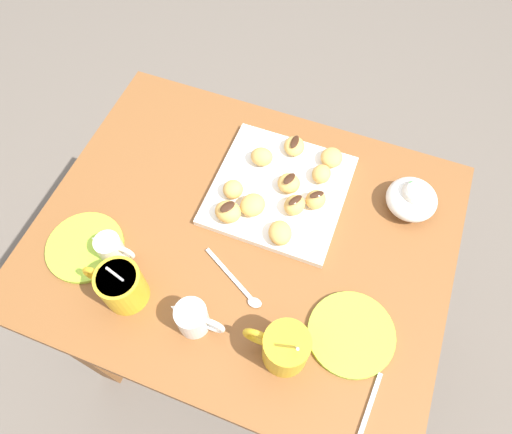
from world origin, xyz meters
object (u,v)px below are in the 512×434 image
dining_table (245,265)px  beignet_2 (332,158)px  beignet_1 (321,174)px  beignet_6 (316,200)px  chocolate_sauce_pitcher (110,247)px  coffee_mug_mustard_left (285,348)px  beignet_9 (252,205)px  pastry_plate_square (279,190)px  beignet_3 (289,183)px  coffee_mug_mustard_right (121,285)px  beignet_5 (294,146)px  beignet_8 (228,212)px  beignet_10 (295,205)px  saucer_lime_left (351,334)px  beignet_7 (233,189)px  ice_cream_bowl (412,198)px  saucer_lime_right (85,247)px  beignet_4 (280,233)px  beignet_0 (262,157)px

dining_table → beignet_2: 0.33m
beignet_1 → beignet_6: beignet_6 is taller
dining_table → chocolate_sauce_pitcher: size_ratio=9.34×
coffee_mug_mustard_left → beignet_9: (0.16, -0.26, -0.02)m
pastry_plate_square → beignet_3: 0.03m
beignet_1 → dining_table: bearing=58.5°
chocolate_sauce_pitcher → dining_table: bearing=-149.6°
coffee_mug_mustard_right → beignet_5: size_ratio=2.73×
chocolate_sauce_pitcher → beignet_8: bearing=-140.6°
beignet_6 → dining_table: bearing=43.5°
beignet_6 → beignet_10: size_ratio=0.92×
beignet_1 → coffee_mug_mustard_left: bearing=97.0°
saucer_lime_left → beignet_10: size_ratio=3.39×
coffee_mug_mustard_right → beignet_5: coffee_mug_mustard_right is taller
beignet_7 → beignet_10: 0.14m
ice_cream_bowl → beignet_9: 0.34m
coffee_mug_mustard_left → beignet_2: size_ratio=2.78×
dining_table → beignet_3: bearing=-111.7°
saucer_lime_right → coffee_mug_mustard_left: bearing=172.6°
pastry_plate_square → coffee_mug_mustard_right: 0.39m
coffee_mug_mustard_right → beignet_6: size_ratio=3.22×
coffee_mug_mustard_right → saucer_lime_left: coffee_mug_mustard_right is taller
pastry_plate_square → coffee_mug_mustard_right: coffee_mug_mustard_right is taller
ice_cream_bowl → beignet_4: size_ratio=1.95×
coffee_mug_mustard_left → beignet_1: coffee_mug_mustard_left is taller
beignet_3 → coffee_mug_mustard_right: bearing=57.2°
ice_cream_bowl → beignet_10: ice_cream_bowl is taller
chocolate_sauce_pitcher → beignet_9: bearing=-140.3°
beignet_5 → beignet_9: size_ratio=0.95×
pastry_plate_square → saucer_lime_left: 0.34m
dining_table → beignet_7: beignet_7 is taller
saucer_lime_left → beignet_9: bearing=-33.8°
ice_cream_bowl → beignet_9: ice_cream_bowl is taller
beignet_7 → beignet_8: (-0.01, 0.06, 0.00)m
pastry_plate_square → saucer_lime_right: bearing=39.5°
dining_table → beignet_3: size_ratio=17.56×
saucer_lime_left → beignet_0: size_ratio=3.30×
saucer_lime_right → beignet_9: beignet_9 is taller
beignet_7 → saucer_lime_right: bearing=42.7°
saucer_lime_right → beignet_7: size_ratio=3.56×
dining_table → saucer_lime_right: 0.37m
beignet_0 → beignet_7: 0.11m
beignet_8 → beignet_3: bearing=-130.0°
beignet_0 → ice_cream_bowl: bearing=-178.0°
ice_cream_bowl → beignet_1: 0.20m
dining_table → beignet_2: beignet_2 is taller
beignet_9 → saucer_lime_right: bearing=34.6°
beignet_6 → beignet_9: size_ratio=0.80×
saucer_lime_right → beignet_6: bearing=-147.8°
coffee_mug_mustard_left → beignet_1: size_ratio=3.13×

